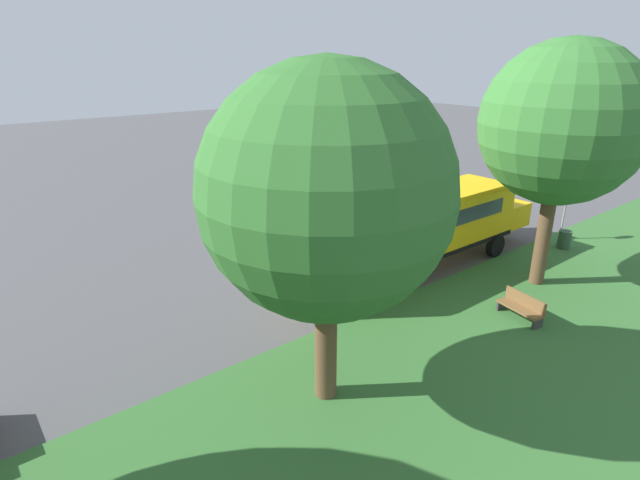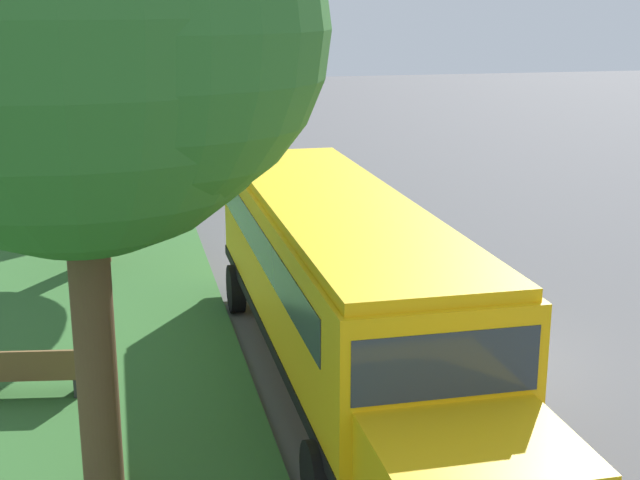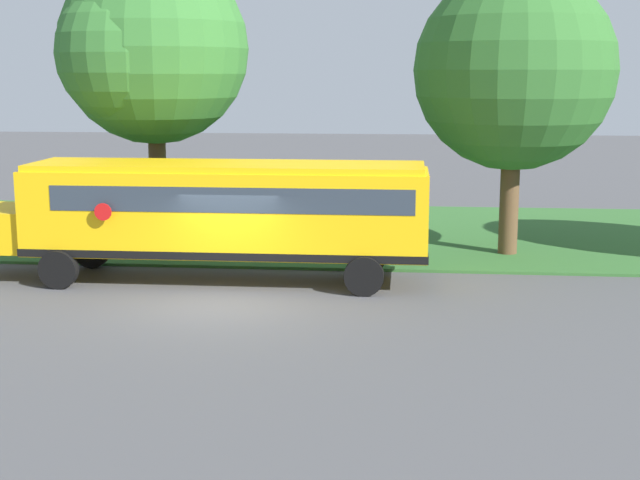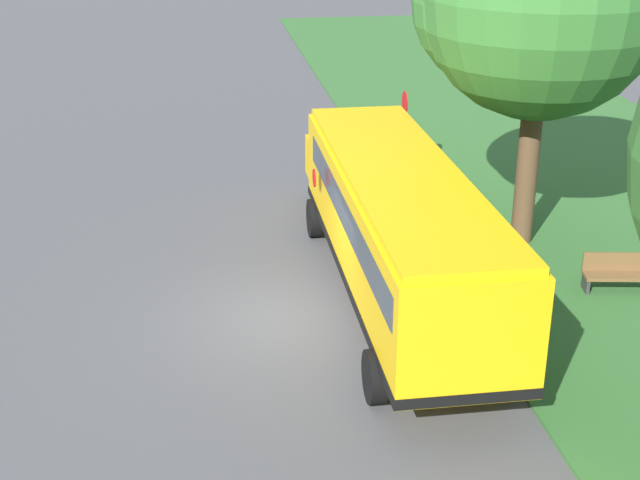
# 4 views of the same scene
# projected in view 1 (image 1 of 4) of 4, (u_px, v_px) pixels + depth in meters

# --- Properties ---
(ground_plane) EXTENTS (120.00, 120.00, 0.00)m
(ground_plane) POSITION_uv_depth(u_px,v_px,m) (363.00, 254.00, 22.42)
(ground_plane) COLOR #4C4C4F
(grass_verge) EXTENTS (12.00, 80.00, 0.08)m
(grass_verge) POSITION_uv_depth(u_px,v_px,m) (589.00, 351.00, 15.06)
(grass_verge) COLOR #33662D
(grass_verge) RESTS_ON ground
(school_bus) EXTENTS (2.85, 12.42, 3.16)m
(school_bus) POSITION_uv_depth(u_px,v_px,m) (417.00, 226.00, 20.22)
(school_bus) COLOR yellow
(school_bus) RESTS_ON ground
(oak_tree_beside_bus) EXTENTS (5.81, 5.74, 9.06)m
(oak_tree_beside_bus) POSITION_uv_depth(u_px,v_px,m) (558.00, 124.00, 17.67)
(oak_tree_beside_bus) COLOR brown
(oak_tree_beside_bus) RESTS_ON ground
(oak_tree_roadside_mid) EXTENTS (5.90, 5.90, 8.51)m
(oak_tree_roadside_mid) POSITION_uv_depth(u_px,v_px,m) (320.00, 196.00, 11.26)
(oak_tree_roadside_mid) COLOR brown
(oak_tree_roadside_mid) RESTS_ON ground
(stop_sign) EXTENTS (0.08, 0.68, 2.74)m
(stop_sign) POSITION_uv_depth(u_px,v_px,m) (565.00, 206.00, 23.47)
(stop_sign) COLOR gray
(stop_sign) RESTS_ON ground
(park_bench) EXTENTS (1.66, 0.75, 0.92)m
(park_bench) POSITION_uv_depth(u_px,v_px,m) (521.00, 307.00, 16.76)
(park_bench) COLOR brown
(park_bench) RESTS_ON ground
(trash_bin) EXTENTS (0.56, 0.56, 0.90)m
(trash_bin) POSITION_uv_depth(u_px,v_px,m) (564.00, 240.00, 22.84)
(trash_bin) COLOR #2D4C33
(trash_bin) RESTS_ON ground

